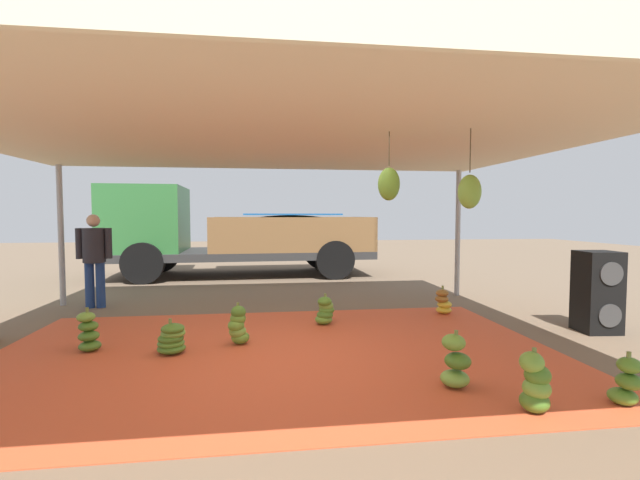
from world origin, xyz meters
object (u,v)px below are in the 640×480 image
object	(u,v)px
speaker_stack	(597,292)
banana_bunch_6	(535,384)
banana_bunch_4	(325,311)
banana_bunch_5	(88,333)
banana_bunch_1	(172,339)
banana_bunch_8	(443,302)
banana_bunch_7	(238,326)
cargo_truck_main	(229,232)
worker_0	(94,254)
banana_bunch_3	(455,363)
banana_bunch_0	(627,383)

from	to	relation	value
speaker_stack	banana_bunch_6	bearing A→B (deg)	-137.63
banana_bunch_4	banana_bunch_5	xyz separation A→B (m)	(-3.02, -0.89, 0.02)
banana_bunch_1	banana_bunch_8	world-z (taller)	banana_bunch_8
banana_bunch_7	banana_bunch_5	bearing A→B (deg)	-179.61
banana_bunch_1	cargo_truck_main	world-z (taller)	cargo_truck_main
banana_bunch_1	worker_0	world-z (taller)	worker_0
worker_0	speaker_stack	world-z (taller)	worker_0
banana_bunch_8	worker_0	bearing A→B (deg)	167.65
banana_bunch_4	speaker_stack	distance (m)	3.87
banana_bunch_5	banana_bunch_7	world-z (taller)	banana_bunch_7
cargo_truck_main	worker_0	size ratio (longest dim) A/B	4.22
banana_bunch_8	speaker_stack	distance (m)	2.18
banana_bunch_3	cargo_truck_main	world-z (taller)	cargo_truck_main
banana_bunch_0	banana_bunch_8	world-z (taller)	same
banana_bunch_6	banana_bunch_4	bearing A→B (deg)	112.93
banana_bunch_7	cargo_truck_main	xyz separation A→B (m)	(-0.59, 6.50, 0.94)
banana_bunch_5	banana_bunch_8	size ratio (longest dim) A/B	1.13
banana_bunch_7	speaker_stack	world-z (taller)	speaker_stack
banana_bunch_4	cargo_truck_main	bearing A→B (deg)	107.98
banana_bunch_3	banana_bunch_4	size ratio (longest dim) A/B	1.16
banana_bunch_3	speaker_stack	bearing A→B (deg)	29.62
banana_bunch_4	banana_bunch_8	size ratio (longest dim) A/B	1.00
banana_bunch_0	cargo_truck_main	world-z (taller)	cargo_truck_main
banana_bunch_7	banana_bunch_6	bearing A→B (deg)	-41.19
banana_bunch_3	banana_bunch_4	xyz separation A→B (m)	(-0.89, 2.52, -0.03)
banana_bunch_6	worker_0	xyz separation A→B (m)	(-5.20, 4.83, 0.72)
banana_bunch_4	worker_0	world-z (taller)	worker_0
banana_bunch_6	speaker_stack	world-z (taller)	speaker_stack
worker_0	banana_bunch_3	bearing A→B (deg)	-41.57
banana_bunch_5	cargo_truck_main	distance (m)	6.69
banana_bunch_0	banana_bunch_1	xyz separation A→B (m)	(-4.18, 1.97, -0.02)
banana_bunch_1	cargo_truck_main	bearing A→B (deg)	88.52
banana_bunch_8	cargo_truck_main	world-z (taller)	cargo_truck_main
banana_bunch_6	banana_bunch_7	world-z (taller)	banana_bunch_6
banana_bunch_7	worker_0	size ratio (longest dim) A/B	0.32
banana_bunch_5	banana_bunch_8	world-z (taller)	banana_bunch_5
banana_bunch_1	banana_bunch_8	xyz separation A→B (m)	(4.05, 1.55, 0.02)
banana_bunch_3	speaker_stack	distance (m)	3.29
banana_bunch_6	banana_bunch_7	xyz separation A→B (m)	(-2.55, 2.23, -0.00)
banana_bunch_5	banana_bunch_3	bearing A→B (deg)	-22.59
banana_bunch_3	cargo_truck_main	bearing A→B (deg)	108.48
banana_bunch_8	speaker_stack	xyz separation A→B (m)	(1.69, -1.32, 0.37)
banana_bunch_4	speaker_stack	bearing A→B (deg)	-13.47
cargo_truck_main	speaker_stack	distance (m)	8.60
banana_bunch_6	cargo_truck_main	world-z (taller)	cargo_truck_main
banana_bunch_1	cargo_truck_main	size ratio (longest dim) A/B	0.06
banana_bunch_5	speaker_stack	world-z (taller)	speaker_stack
banana_bunch_6	speaker_stack	bearing A→B (deg)	42.37
banana_bunch_3	banana_bunch_8	xyz separation A→B (m)	(1.15, 2.94, -0.04)
banana_bunch_1	banana_bunch_3	size ratio (longest dim) A/B	0.82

